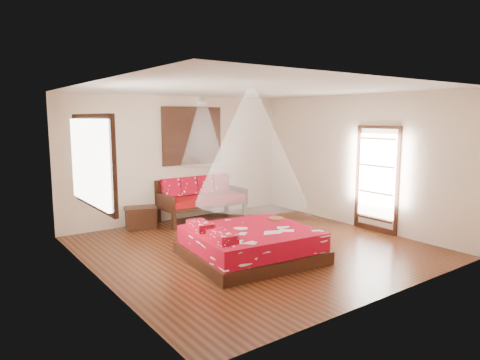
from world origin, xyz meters
name	(u,v)px	position (x,y,z in m)	size (l,w,h in m)	color
room	(253,170)	(0.00, 0.00, 1.40)	(5.54, 5.54, 2.84)	#33180B
bed	(250,244)	(-0.43, -0.49, 0.25)	(2.18, 2.01, 0.63)	black
daybed	(200,197)	(0.33, 2.39, 0.52)	(1.95, 0.87, 0.98)	black
storage_chest	(141,217)	(-1.10, 2.45, 0.23)	(0.76, 0.64, 0.45)	black
shutter_panel	(192,136)	(0.33, 2.72, 1.90)	(1.52, 0.06, 1.32)	black
window_left	(94,161)	(-2.71, 0.20, 1.70)	(0.10, 1.74, 1.34)	black
glazed_door	(377,180)	(2.72, -0.60, 1.07)	(0.08, 1.02, 2.16)	black
wine_tray	(276,216)	(0.36, -0.21, 0.56)	(0.27, 0.27, 0.22)	brown
mosquito_net_main	(251,147)	(-0.42, -0.49, 1.85)	(1.83, 1.83, 1.80)	white
mosquito_net_daybed	(203,132)	(0.33, 2.25, 2.00)	(0.99, 0.99, 1.50)	white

